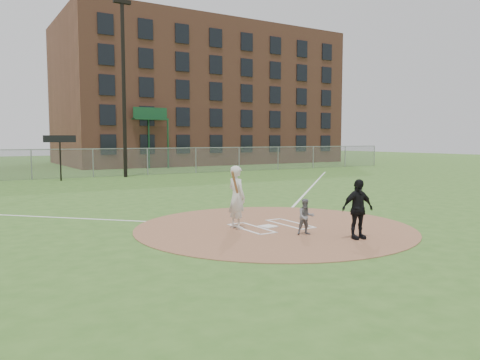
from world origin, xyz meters
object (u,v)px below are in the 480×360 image
batter_at_plate (237,197)px  umpire (358,209)px  catcher (306,217)px  home_plate (268,226)px

batter_at_plate → umpire: bearing=-55.3°
catcher → batter_at_plate: (-1.18, 1.78, 0.44)m
umpire → home_plate: bearing=122.0°
catcher → batter_at_plate: batter_at_plate is taller
umpire → batter_at_plate: (-2.02, 2.92, 0.14)m
umpire → batter_at_plate: batter_at_plate is taller
home_plate → umpire: size_ratio=0.28×
home_plate → batter_at_plate: 1.35m
batter_at_plate → home_plate: bearing=-17.0°
catcher → batter_at_plate: size_ratio=0.54×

